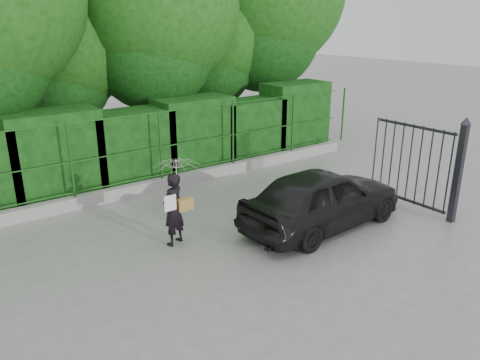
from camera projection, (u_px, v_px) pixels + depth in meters
ground at (255, 260)px, 8.79m from camera, size 80.00×80.00×0.00m
kerb at (149, 187)px, 12.16m from camera, size 14.00×0.25×0.30m
fence at (154, 146)px, 11.94m from camera, size 14.13×0.06×1.80m
hedge at (133, 145)px, 12.68m from camera, size 14.20×1.20×2.27m
trees at (126, 7)px, 13.81m from camera, size 17.10×6.15×8.08m
gate at (438, 165)px, 10.42m from camera, size 0.22×2.33×2.36m
woman at (176, 188)px, 9.13m from camera, size 0.93×0.94×1.74m
car at (322, 198)px, 9.99m from camera, size 3.94×1.71×1.32m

